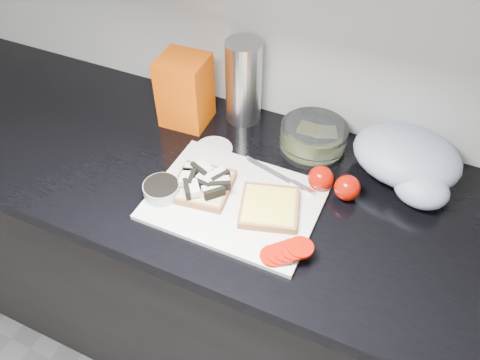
{
  "coord_description": "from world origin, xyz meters",
  "views": [
    {
      "loc": [
        0.3,
        0.43,
        1.74
      ],
      "look_at": [
        -0.03,
        1.15,
        0.95
      ],
      "focal_mm": 35.0,
      "sensor_mm": 36.0,
      "label": 1
    }
  ],
  "objects_px": {
    "cutting_board": "(235,201)",
    "steel_canister": "(244,82)",
    "bread_bag": "(185,91)",
    "glass_bowl": "(313,138)"
  },
  "relations": [
    {
      "from": "bread_bag",
      "to": "cutting_board",
      "type": "bearing_deg",
      "value": -45.4
    },
    {
      "from": "glass_bowl",
      "to": "steel_canister",
      "type": "xyz_separation_m",
      "value": [
        -0.23,
        0.05,
        0.08
      ]
    },
    {
      "from": "bread_bag",
      "to": "steel_canister",
      "type": "bearing_deg",
      "value": 25.33
    },
    {
      "from": "glass_bowl",
      "to": "bread_bag",
      "type": "relative_size",
      "value": 0.89
    },
    {
      "from": "cutting_board",
      "to": "bread_bag",
      "type": "height_order",
      "value": "bread_bag"
    },
    {
      "from": "cutting_board",
      "to": "glass_bowl",
      "type": "relative_size",
      "value": 2.23
    },
    {
      "from": "bread_bag",
      "to": "steel_canister",
      "type": "height_order",
      "value": "steel_canister"
    },
    {
      "from": "cutting_board",
      "to": "glass_bowl",
      "type": "bearing_deg",
      "value": 68.34
    },
    {
      "from": "cutting_board",
      "to": "steel_canister",
      "type": "bearing_deg",
      "value": 110.81
    },
    {
      "from": "cutting_board",
      "to": "steel_canister",
      "type": "height_order",
      "value": "steel_canister"
    }
  ]
}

